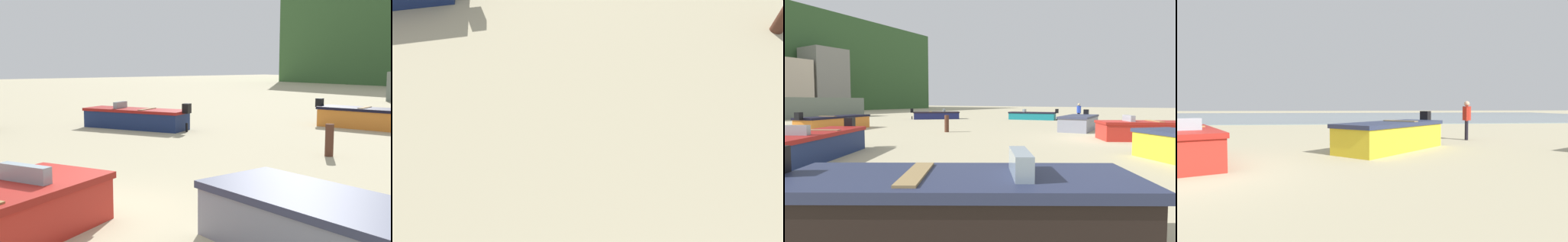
# 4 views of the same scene
# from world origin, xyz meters

# --- Properties ---
(ground_plane) EXTENTS (160.00, 160.00, 0.00)m
(ground_plane) POSITION_xyz_m (0.00, 0.00, 0.00)
(ground_plane) COLOR tan
(boat_navy_4) EXTENTS (4.77, 3.46, 1.16)m
(boat_navy_4) POSITION_xyz_m (-10.22, 6.79, 0.44)
(boat_navy_4) COLOR navy
(boat_navy_4) RESTS_ON ground
(boat_orange_7) EXTENTS (5.45, 2.74, 1.20)m
(boat_orange_7) POSITION_xyz_m (-3.99, 15.05, 0.45)
(boat_orange_7) COLOR orange
(boat_orange_7) RESTS_ON ground
(boat_grey_8) EXTENTS (4.78, 1.93, 1.22)m
(boat_grey_8) POSITION_xyz_m (4.09, 2.31, 0.46)
(boat_grey_8) COLOR gray
(boat_grey_8) RESTS_ON ground
(mooring_post_near_water) EXTENTS (0.26, 0.26, 0.98)m
(mooring_post_near_water) POSITION_xyz_m (-1.25, 8.55, 0.49)
(mooring_post_near_water) COLOR #4C2B1E
(mooring_post_near_water) RESTS_ON ground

